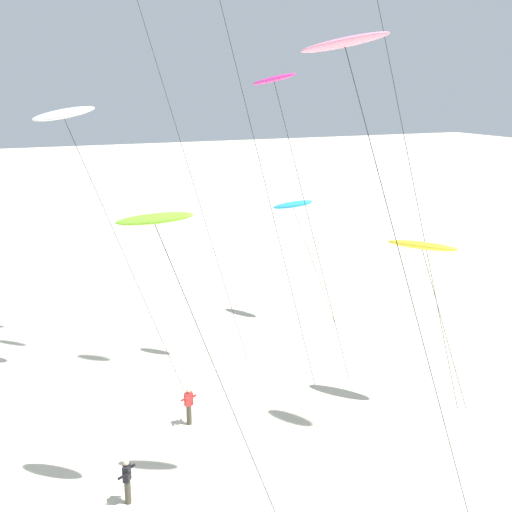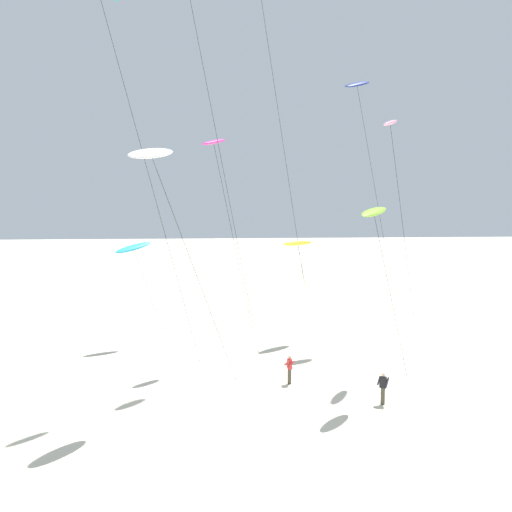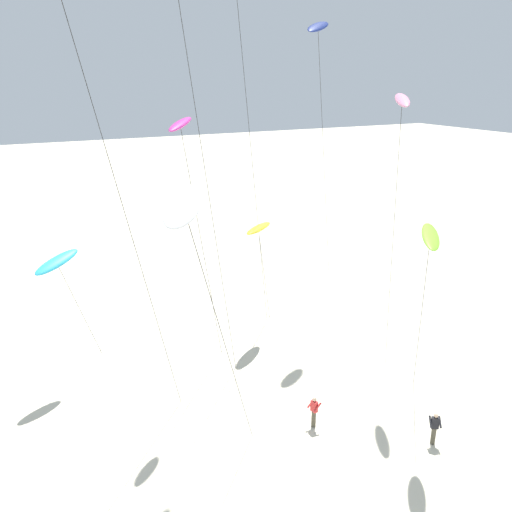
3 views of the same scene
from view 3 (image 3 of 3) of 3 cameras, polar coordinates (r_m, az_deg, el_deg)
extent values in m
plane|color=beige|center=(23.65, 5.73, -24.54)|extent=(260.00, 260.00, 0.00)
ellipsoid|color=#D8339E|center=(24.86, -8.38, 14.22)|extent=(1.96, 1.96, 0.72)
cylinder|color=#262626|center=(28.17, -5.76, -0.03)|extent=(2.98, 2.83, 14.13)
ellipsoid|color=#33BFE0|center=(29.05, -21.15, -0.61)|extent=(2.77, 2.14, 1.09)
cylinder|color=#262626|center=(31.37, -18.71, -5.98)|extent=(2.09, 1.99, 6.99)
ellipsoid|color=pink|center=(27.93, 15.86, 16.26)|extent=(1.94, 2.57, 0.88)
cylinder|color=#262626|center=(31.56, 14.95, 2.47)|extent=(3.53, 3.35, 15.10)
cylinder|color=#262626|center=(30.03, -0.65, 12.71)|extent=(4.84, 4.60, 25.78)
ellipsoid|color=white|center=(15.56, -7.96, 5.52)|extent=(2.62, 3.13, 1.14)
cylinder|color=#262626|center=(20.43, -3.31, -10.23)|extent=(4.29, 4.08, 12.58)
ellipsoid|color=yellow|center=(32.33, 0.29, 3.09)|extent=(2.91, 2.55, 0.48)
cylinder|color=#262626|center=(34.61, 0.94, -2.31)|extent=(1.78, 1.69, 7.18)
ellipsoid|color=#8CD833|center=(23.26, 18.73, 2.06)|extent=(2.36, 2.62, 0.79)
cylinder|color=#262626|center=(27.06, 17.75, -6.75)|extent=(3.19, 3.03, 9.77)
ellipsoid|color=navy|center=(34.40, 6.88, 23.86)|extent=(2.66, 2.21, 1.14)
cylinder|color=#262626|center=(38.55, 7.58, 8.96)|extent=(5.47, 5.19, 19.05)
cylinder|color=#262626|center=(24.14, -5.52, 8.51)|extent=(4.74, 4.50, 23.72)
cylinder|color=#262626|center=(21.44, -13.85, 3.10)|extent=(4.99, 4.74, 21.14)
cylinder|color=#4C4738|center=(26.67, 6.39, -17.45)|extent=(0.22, 0.22, 0.88)
cube|color=red|center=(26.24, 6.45, -16.17)|extent=(0.26, 0.37, 0.58)
sphere|color=beige|center=(26.01, 6.48, -15.46)|extent=(0.20, 0.20, 0.20)
cylinder|color=red|center=(26.08, 6.81, -16.29)|extent=(0.51, 0.19, 0.39)
cylinder|color=red|center=(26.33, 6.11, -15.88)|extent=(0.51, 0.19, 0.39)
cylinder|color=#4C4738|center=(26.83, 19.01, -18.28)|extent=(0.22, 0.22, 0.88)
cube|color=black|center=(26.40, 19.18, -17.02)|extent=(0.39, 0.35, 0.58)
sphere|color=beige|center=(26.18, 19.28, -16.31)|extent=(0.20, 0.20, 0.20)
cylinder|color=black|center=(26.43, 19.68, -16.91)|extent=(0.34, 0.47, 0.39)
cylinder|color=black|center=(26.32, 18.71, -16.95)|extent=(0.34, 0.47, 0.39)
camera|label=1|loc=(37.59, 48.03, 9.53)|focal=45.69mm
camera|label=2|loc=(15.97, 114.03, -31.31)|focal=38.71mm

